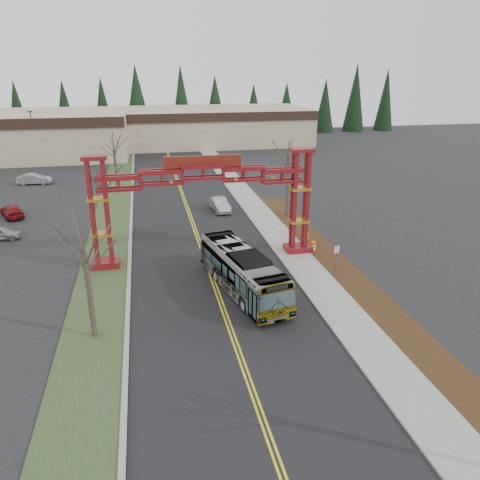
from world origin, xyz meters
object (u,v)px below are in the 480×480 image
object	(u,v)px
bare_tree_median_near	(85,254)
bare_tree_median_mid	(103,183)
bare_tree_median_far	(114,149)
street_sign	(337,253)
retail_building_east	(213,126)
transit_bus	(242,271)
light_pole_far	(33,135)
gateway_arch	(203,189)
silver_sedan	(219,204)
parked_car_far_a	(34,179)
parked_car_mid_a	(12,211)
parked_car_near_a	(0,233)
barrel_south	(313,247)
barrel_north	(293,230)
barrel_mid	(306,237)
bare_tree_right_far	(288,164)

from	to	relation	value
bare_tree_median_near	bare_tree_median_mid	distance (m)	15.60
bare_tree_median_far	street_sign	world-z (taller)	bare_tree_median_far
retail_building_east	transit_bus	bearing A→B (deg)	-96.85
light_pole_far	bare_tree_median_mid	bearing A→B (deg)	-71.23
gateway_arch	silver_sedan	bearing A→B (deg)	75.78
parked_car_far_a	parked_car_mid_a	bearing A→B (deg)	-174.40
parked_car_near_a	parked_car_mid_a	world-z (taller)	parked_car_mid_a
retail_building_east	parked_car_far_a	distance (m)	42.70
street_sign	retail_building_east	bearing A→B (deg)	89.68
gateway_arch	bare_tree_median_mid	bearing A→B (deg)	147.32
silver_sedan	bare_tree_median_mid	size ratio (longest dim) A/B	0.58
barrel_south	light_pole_far	bearing A→B (deg)	124.84
retail_building_east	light_pole_far	distance (m)	36.18
bare_tree_median_near	silver_sedan	bearing A→B (deg)	64.50
bare_tree_median_far	street_sign	size ratio (longest dim) A/B	3.50
silver_sedan	parked_car_mid_a	xyz separation A→B (m)	(-21.92, 2.26, -0.08)
light_pole_far	parked_car_far_a	bearing A→B (deg)	-81.52
transit_bus	bare_tree_median_far	size ratio (longest dim) A/B	1.49
gateway_arch	barrel_north	xyz separation A→B (m)	(8.98, 4.40, -5.53)
parked_car_near_a	street_sign	bearing A→B (deg)	-114.43
parked_car_far_a	barrel_mid	size ratio (longest dim) A/B	4.51
retail_building_east	parked_car_near_a	distance (m)	60.36
retail_building_east	bare_tree_median_near	bearing A→B (deg)	-103.96
retail_building_east	parked_car_near_a	size ratio (longest dim) A/B	10.47
gateway_arch	bare_tree_median_far	xyz separation A→B (m)	(-8.00, 25.44, -0.79)
retail_building_east	barrel_north	xyz separation A→B (m)	(-1.02, -57.56, -3.06)
parked_car_near_a	bare_tree_median_mid	distance (m)	11.57
gateway_arch	light_pole_far	size ratio (longest dim) A/B	2.11
barrel_north	gateway_arch	bearing A→B (deg)	-153.90
bare_tree_median_near	parked_car_near_a	bearing A→B (deg)	117.49
barrel_south	barrel_north	xyz separation A→B (m)	(-0.34, 4.58, -0.00)
parked_car_near_a	bare_tree_median_mid	bearing A→B (deg)	-108.05
retail_building_east	parked_car_near_a	bearing A→B (deg)	-117.52
parked_car_far_a	bare_tree_median_mid	distance (m)	28.46
gateway_arch	parked_car_near_a	bearing A→B (deg)	154.60
parked_car_near_a	bare_tree_median_far	distance (m)	20.14
parked_car_mid_a	bare_tree_median_near	size ratio (longest dim) A/B	0.60
bare_tree_median_far	bare_tree_right_far	bearing A→B (deg)	-41.13
transit_bus	bare_tree_median_mid	bearing A→B (deg)	118.80
retail_building_east	bare_tree_median_far	bearing A→B (deg)	-116.24
transit_bus	parked_car_far_a	world-z (taller)	transit_bus
retail_building_east	parked_car_mid_a	distance (m)	54.39
retail_building_east	barrel_mid	size ratio (longest dim) A/B	39.48
parked_car_mid_a	parked_car_far_a	bearing A→B (deg)	-111.75
transit_bus	bare_tree_median_mid	world-z (taller)	bare_tree_median_mid
barrel_south	barrel_mid	world-z (taller)	barrel_mid
light_pole_far	bare_tree_median_far	bearing A→B (deg)	-54.04
silver_sedan	parked_car_far_a	world-z (taller)	silver_sedan
bare_tree_median_near	bare_tree_median_far	world-z (taller)	bare_tree_median_near
barrel_north	parked_car_far_a	bearing A→B (deg)	136.74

